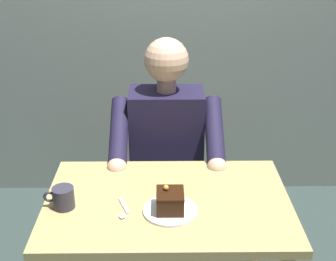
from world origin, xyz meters
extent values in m
cube|color=tan|center=(0.00, 0.00, 0.70)|extent=(0.95, 0.63, 0.04)
cylinder|color=tan|center=(-0.42, -0.25, 0.35)|extent=(0.05, 0.05, 0.70)
cylinder|color=tan|center=(0.42, -0.25, 0.35)|extent=(0.05, 0.05, 0.70)
cube|color=#9DA75F|center=(0.00, -0.58, 0.43)|extent=(0.42, 0.42, 0.04)
cube|color=#9DA75F|center=(0.00, -0.77, 0.67)|extent=(0.38, 0.04, 0.45)
cylinder|color=#9DA75F|center=(-0.18, -0.40, 0.21)|extent=(0.04, 0.04, 0.43)
cylinder|color=#9DA75F|center=(0.18, -0.40, 0.21)|extent=(0.04, 0.04, 0.43)
cylinder|color=#9DA75F|center=(-0.18, -0.76, 0.21)|extent=(0.04, 0.04, 0.43)
cylinder|color=#9DA75F|center=(0.18, -0.76, 0.21)|extent=(0.04, 0.04, 0.43)
cube|color=#1D1933|center=(0.00, -0.56, 0.70)|extent=(0.36, 0.22, 0.51)
sphere|color=#D8AB8A|center=(0.00, -0.56, 1.11)|extent=(0.21, 0.21, 0.21)
cylinder|color=#D8AB8A|center=(0.00, -0.56, 0.99)|extent=(0.09, 0.09, 0.06)
cylinder|color=#1D1933|center=(-0.22, -0.42, 0.82)|extent=(0.08, 0.33, 0.26)
sphere|color=#D8AB8A|center=(-0.22, -0.26, 0.71)|extent=(0.09, 0.09, 0.09)
cylinder|color=#1D1933|center=(0.22, -0.42, 0.82)|extent=(0.08, 0.33, 0.26)
sphere|color=#D8AB8A|center=(0.22, -0.26, 0.71)|extent=(0.09, 0.09, 0.09)
cylinder|color=#33242D|center=(-0.09, -0.44, 0.43)|extent=(0.13, 0.38, 0.14)
cylinder|color=#33242D|center=(0.09, -0.44, 0.43)|extent=(0.13, 0.38, 0.14)
cylinder|color=#33242D|center=(-0.09, -0.26, 0.20)|extent=(0.11, 0.11, 0.41)
cylinder|color=#33242D|center=(0.09, -0.26, 0.20)|extent=(0.11, 0.11, 0.41)
cylinder|color=white|center=(-0.01, 0.08, 0.72)|extent=(0.20, 0.20, 0.01)
cube|color=black|center=(-0.01, 0.08, 0.76)|extent=(0.10, 0.11, 0.07)
cube|color=black|center=(-0.01, 0.08, 0.80)|extent=(0.10, 0.11, 0.01)
sphere|color=gold|center=(0.01, 0.06, 0.81)|extent=(0.02, 0.02, 0.02)
cylinder|color=#302D3C|center=(0.39, 0.05, 0.76)|extent=(0.08, 0.08, 0.08)
torus|color=#302D3C|center=(0.44, 0.05, 0.76)|extent=(0.05, 0.01, 0.05)
cylinder|color=black|center=(0.39, 0.05, 0.79)|extent=(0.07, 0.07, 0.01)
cube|color=silver|center=(0.17, 0.04, 0.72)|extent=(0.05, 0.11, 0.01)
ellipsoid|color=silver|center=(0.17, 0.11, 0.72)|extent=(0.03, 0.04, 0.01)
camera|label=1|loc=(0.02, 1.53, 1.72)|focal=49.83mm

